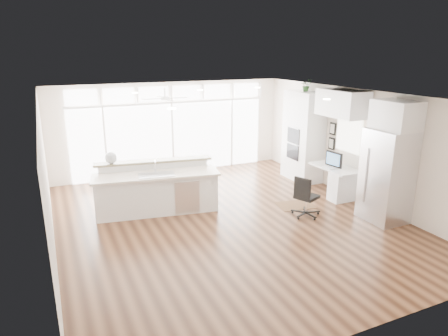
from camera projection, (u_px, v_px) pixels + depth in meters
name	position (u px, v px, depth m)	size (l,w,h in m)	color
floor	(228.00, 221.00, 8.74)	(7.00, 8.00, 0.02)	#3A2011
ceiling	(228.00, 96.00, 7.97)	(7.00, 8.00, 0.02)	white
wall_back	(171.00, 128.00, 11.84)	(7.00, 0.04, 2.70)	silver
wall_front	(367.00, 240.00, 4.86)	(7.00, 0.04, 2.70)	silver
wall_left	(47.00, 183.00, 6.96)	(0.04, 8.00, 2.70)	silver
wall_right	(358.00, 145.00, 9.74)	(0.04, 8.00, 2.70)	silver
glass_wall	(172.00, 139.00, 11.88)	(5.80, 0.06, 2.08)	white
transom_row	(171.00, 93.00, 11.50)	(5.90, 0.06, 0.40)	white
desk_window	(349.00, 135.00, 9.93)	(0.04, 0.85, 0.85)	white
ceiling_fan	(165.00, 94.00, 10.28)	(1.16, 1.16, 0.32)	white
recessed_lights	(224.00, 96.00, 8.15)	(3.40, 3.00, 0.02)	white
oven_cabinet	(303.00, 136.00, 11.21)	(0.64, 1.20, 2.50)	white
desk_nook	(335.00, 181.00, 10.13)	(0.72, 1.30, 0.76)	white
upper_cabinets	(342.00, 103.00, 9.58)	(0.64, 1.30, 0.64)	white
refrigerator	(387.00, 176.00, 8.50)	(0.76, 0.90, 2.00)	silver
fridge_cabinet	(396.00, 115.00, 8.16)	(0.64, 0.90, 0.60)	white
framed_photos	(332.00, 136.00, 10.51)	(0.06, 0.22, 0.80)	black
kitchen_island	(157.00, 189.00, 9.04)	(2.82, 1.06, 1.12)	white
rug	(296.00, 205.00, 9.56)	(0.85, 0.62, 0.01)	#341F10
office_chair	(307.00, 196.00, 8.85)	(0.48, 0.45, 0.93)	black
fishbowl	(111.00, 158.00, 8.98)	(0.27, 0.27, 0.27)	silver
monitor	(334.00, 159.00, 9.93)	(0.08, 0.51, 0.42)	black
keyboard	(328.00, 168.00, 9.92)	(0.12, 0.32, 0.02)	silver
potted_plant	(306.00, 87.00, 10.82)	(0.29, 0.33, 0.25)	#274E21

